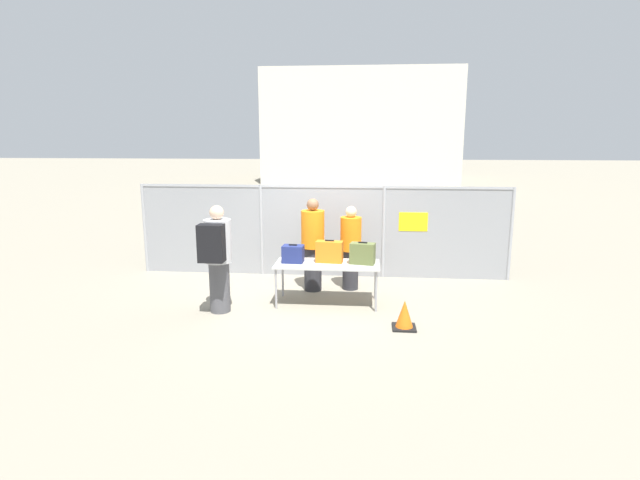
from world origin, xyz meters
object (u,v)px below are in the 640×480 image
at_px(inspection_table, 327,266).
at_px(security_worker_near, 313,244).
at_px(security_worker_far, 351,247).
at_px(traffic_cone, 404,316).
at_px(suitcase_navy, 293,254).
at_px(suitcase_olive, 363,253).
at_px(traveler_hooded, 217,255).
at_px(suitcase_orange, 329,252).
at_px(utility_trailer, 397,241).

relative_size(inspection_table, security_worker_near, 1.03).
height_order(security_worker_far, traffic_cone, security_worker_far).
height_order(suitcase_navy, security_worker_far, security_worker_far).
relative_size(inspection_table, security_worker_far, 1.12).
height_order(suitcase_olive, security_worker_near, security_worker_near).
xyz_separation_m(traveler_hooded, security_worker_far, (2.19, 1.58, -0.16)).
bearing_deg(suitcase_olive, suitcase_orange, 174.82).
xyz_separation_m(suitcase_navy, security_worker_near, (0.28, 0.75, 0.03)).
xyz_separation_m(suitcase_navy, security_worker_far, (1.01, 0.90, -0.05)).
xyz_separation_m(security_worker_far, utility_trailer, (1.09, 2.99, -0.47)).
relative_size(suitcase_navy, security_worker_far, 0.23).
bearing_deg(traffic_cone, suitcase_olive, 121.06).
distance_m(inspection_table, utility_trailer, 4.21).
height_order(inspection_table, suitcase_olive, suitcase_olive).
bearing_deg(suitcase_navy, traffic_cone, -30.22).
height_order(suitcase_navy, utility_trailer, suitcase_navy).
distance_m(traveler_hooded, utility_trailer, 5.66).
relative_size(security_worker_near, utility_trailer, 0.41).
bearing_deg(utility_trailer, traffic_cone, -91.92).
height_order(suitcase_navy, traffic_cone, suitcase_navy).
height_order(suitcase_navy, traveler_hooded, traveler_hooded).
xyz_separation_m(inspection_table, utility_trailer, (1.47, 3.93, -0.31)).
height_order(suitcase_navy, suitcase_orange, suitcase_orange).
distance_m(suitcase_navy, security_worker_far, 1.35).
xyz_separation_m(utility_trailer, traffic_cone, (-0.17, -5.02, -0.17)).
height_order(suitcase_olive, utility_trailer, suitcase_olive).
relative_size(suitcase_navy, suitcase_olive, 0.82).
relative_size(traveler_hooded, traffic_cone, 4.00).
height_order(utility_trailer, traffic_cone, utility_trailer).
relative_size(suitcase_orange, security_worker_far, 0.30).
bearing_deg(suitcase_olive, traffic_cone, -58.94).
distance_m(security_worker_near, utility_trailer, 3.67).
height_order(traveler_hooded, security_worker_near, traveler_hooded).
distance_m(security_worker_near, traffic_cone, 2.60).
distance_m(inspection_table, traffic_cone, 1.76).
height_order(suitcase_orange, traffic_cone, suitcase_orange).
xyz_separation_m(traveler_hooded, traffic_cone, (3.11, -0.44, -0.80)).
relative_size(traveler_hooded, utility_trailer, 0.42).
bearing_deg(inspection_table, suitcase_olive, 4.20).
bearing_deg(suitcase_orange, inspection_table, -106.89).
height_order(traveler_hooded, security_worker_far, traveler_hooded).
height_order(inspection_table, security_worker_far, security_worker_far).
relative_size(suitcase_orange, security_worker_near, 0.27).
bearing_deg(traffic_cone, suitcase_orange, 137.14).
xyz_separation_m(security_worker_near, traffic_cone, (1.65, -1.88, -0.73)).
distance_m(inspection_table, traveler_hooded, 1.94).
bearing_deg(security_worker_near, security_worker_far, -167.13).
relative_size(suitcase_orange, utility_trailer, 0.11).
bearing_deg(inspection_table, utility_trailer, 69.50).
relative_size(suitcase_orange, traveler_hooded, 0.27).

